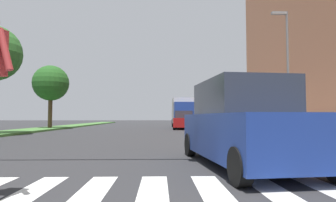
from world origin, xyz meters
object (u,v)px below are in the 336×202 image
Objects in this scene: street_lamp_right at (286,60)px; sedan_midblock at (184,121)px; suv_crossing at (244,125)px; tree_distant at (51,83)px; truck_box_delivery at (184,112)px.

street_lamp_right reaches higher than sedan_midblock.
suv_crossing is at bearing -118.43° from street_lamp_right.
tree_distant is 1.17× the size of suv_crossing.
sedan_midblock is at bearing 89.23° from suv_crossing.
truck_box_delivery is (0.35, 4.14, 0.86)m from sedan_midblock.
street_lamp_right is 11.28m from sedan_midblock.
street_lamp_right is (17.62, -8.81, 0.46)m from tree_distant.
street_lamp_right is at bearing -58.25° from sedan_midblock.
street_lamp_right is at bearing -26.55° from tree_distant.
street_lamp_right reaches higher than truck_box_delivery.
sedan_midblock is (-5.58, 9.02, -3.82)m from street_lamp_right.
sedan_midblock is at bearing 1.03° from tree_distant.
street_lamp_right is 1.57× the size of suv_crossing.
sedan_midblock is at bearing 121.75° from street_lamp_right.
suv_crossing is 23.99m from truck_box_delivery.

